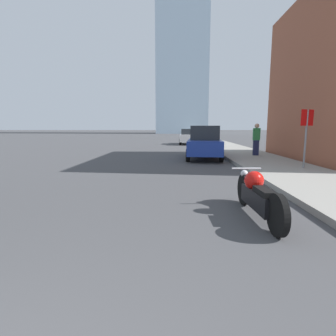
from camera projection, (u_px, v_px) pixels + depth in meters
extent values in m
cube|color=gray|center=(204.00, 138.00, 39.91)|extent=(3.10, 240.00, 0.15)
cube|color=#9EB7CC|center=(182.00, 10.00, 76.91)|extent=(14.94, 14.94, 71.71)
cylinder|color=black|center=(244.00, 189.00, 5.75)|extent=(0.13, 0.68, 0.68)
cylinder|color=black|center=(278.00, 215.00, 4.05)|extent=(0.13, 0.68, 0.68)
cube|color=black|center=(258.00, 199.00, 4.90)|extent=(0.30, 1.32, 0.33)
sphere|color=red|center=(254.00, 181.00, 5.11)|extent=(0.38, 0.38, 0.38)
cube|color=black|center=(264.00, 192.00, 4.59)|extent=(0.24, 0.61, 0.10)
sphere|color=silver|center=(244.00, 174.00, 5.72)|extent=(0.16, 0.16, 0.16)
cylinder|color=silver|center=(246.00, 168.00, 5.58)|extent=(0.62, 0.07, 0.04)
cube|color=#1E3899|center=(204.00, 146.00, 14.26)|extent=(2.13, 4.46, 0.72)
cube|color=#23282D|center=(205.00, 133.00, 14.14)|extent=(1.66, 2.20, 0.74)
cylinder|color=black|center=(190.00, 151.00, 15.72)|extent=(0.26, 0.66, 0.64)
cylinder|color=black|center=(218.00, 151.00, 15.52)|extent=(0.26, 0.66, 0.64)
cylinder|color=black|center=(188.00, 155.00, 13.10)|extent=(0.26, 0.66, 0.64)
cylinder|color=black|center=(221.00, 156.00, 12.90)|extent=(0.26, 0.66, 0.64)
cube|color=silver|center=(189.00, 138.00, 26.97)|extent=(1.95, 4.54, 0.71)
cube|color=#23282D|center=(189.00, 132.00, 26.88)|extent=(1.58, 2.21, 0.56)
cylinder|color=black|center=(181.00, 141.00, 28.45)|extent=(0.23, 0.61, 0.60)
cylinder|color=black|center=(196.00, 141.00, 28.33)|extent=(0.23, 0.61, 0.60)
cylinder|color=black|center=(180.00, 142.00, 25.72)|extent=(0.23, 0.61, 0.60)
cylinder|color=black|center=(197.00, 142.00, 25.60)|extent=(0.23, 0.61, 0.60)
cylinder|color=slate|center=(306.00, 139.00, 9.91)|extent=(0.07, 0.07, 2.21)
cube|color=red|center=(307.00, 118.00, 9.79)|extent=(0.57, 0.26, 0.60)
cube|color=#1E2347|center=(256.00, 148.00, 14.65)|extent=(0.29, 0.20, 0.85)
cube|color=#2D7F42|center=(257.00, 134.00, 14.54)|extent=(0.36, 0.20, 0.67)
sphere|color=tan|center=(257.00, 126.00, 14.47)|extent=(0.25, 0.25, 0.25)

